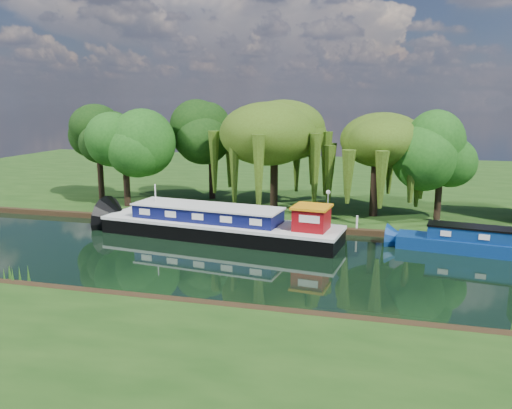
# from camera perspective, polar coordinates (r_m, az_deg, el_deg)

# --- Properties ---
(ground) EXTENTS (120.00, 120.00, 0.00)m
(ground) POSITION_cam_1_polar(r_m,az_deg,el_deg) (31.95, 5.17, -6.81)
(ground) COLOR black
(far_bank) EXTENTS (120.00, 52.00, 0.45)m
(far_bank) POSITION_cam_1_polar(r_m,az_deg,el_deg) (64.88, 9.99, 2.74)
(far_bank) COLOR #183C10
(far_bank) RESTS_ON ground
(dutch_barge) EXTENTS (18.93, 6.47, 3.92)m
(dutch_barge) POSITION_cam_1_polar(r_m,az_deg,el_deg) (37.74, -4.01, -2.36)
(dutch_barge) COLOR black
(dutch_barge) RESTS_ON ground
(narrowboat) EXTENTS (13.79, 4.25, 1.98)m
(narrowboat) POSITION_cam_1_polar(r_m,az_deg,el_deg) (37.23, 26.35, -4.20)
(narrowboat) COLOR navy
(narrowboat) RESTS_ON ground
(red_dinghy) EXTENTS (3.08, 2.32, 0.60)m
(red_dinghy) POSITION_cam_1_polar(r_m,az_deg,el_deg) (42.21, -14.11, -2.53)
(red_dinghy) COLOR maroon
(red_dinghy) RESTS_ON ground
(willow_left) EXTENTS (7.78, 7.78, 9.32)m
(willow_left) POSITION_cam_1_polar(r_m,az_deg,el_deg) (45.14, 2.11, 8.00)
(willow_left) COLOR black
(willow_left) RESTS_ON far_bank
(willow_right) EXTENTS (6.49, 6.49, 7.90)m
(willow_right) POSITION_cam_1_polar(r_m,az_deg,el_deg) (43.36, 13.59, 6.20)
(willow_right) COLOR black
(willow_right) RESTS_ON far_bank
(tree_far_left) EXTENTS (5.40, 5.40, 8.70)m
(tree_far_left) POSITION_cam_1_polar(r_m,az_deg,el_deg) (47.87, -14.80, 6.86)
(tree_far_left) COLOR black
(tree_far_left) RESTS_ON far_bank
(tree_far_back) EXTENTS (5.04, 5.04, 8.48)m
(tree_far_back) POSITION_cam_1_polar(r_m,az_deg,el_deg) (52.40, -17.57, 7.05)
(tree_far_back) COLOR black
(tree_far_back) RESTS_ON far_bank
(tree_far_mid) EXTENTS (5.50, 5.50, 9.00)m
(tree_far_mid) POSITION_cam_1_polar(r_m,az_deg,el_deg) (50.16, -5.14, 7.68)
(tree_far_mid) COLOR black
(tree_far_mid) RESTS_ON far_bank
(tree_far_right) EXTENTS (4.73, 4.73, 7.74)m
(tree_far_right) POSITION_cam_1_polar(r_m,az_deg,el_deg) (42.89, 20.41, 5.16)
(tree_far_right) COLOR black
(tree_far_right) RESTS_ON far_bank
(lamppost) EXTENTS (0.36, 0.36, 2.56)m
(lamppost) POSITION_cam_1_polar(r_m,az_deg,el_deg) (41.38, 8.24, 0.85)
(lamppost) COLOR silver
(lamppost) RESTS_ON far_bank
(mooring_posts) EXTENTS (19.16, 0.16, 1.00)m
(mooring_posts) POSITION_cam_1_polar(r_m,az_deg,el_deg) (39.77, 6.42, -1.71)
(mooring_posts) COLOR silver
(mooring_posts) RESTS_ON far_bank
(reeds_near) EXTENTS (33.70, 1.50, 1.10)m
(reeds_near) POSITION_cam_1_polar(r_m,az_deg,el_deg) (24.43, 18.68, -12.01)
(reeds_near) COLOR #205115
(reeds_near) RESTS_ON ground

